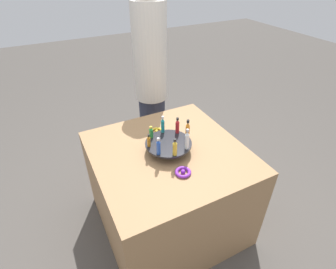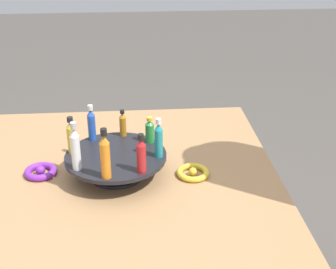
{
  "view_description": "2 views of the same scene",
  "coord_description": "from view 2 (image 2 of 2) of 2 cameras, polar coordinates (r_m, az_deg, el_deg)",
  "views": [
    {
      "loc": [
        -0.63,
        -1.23,
        1.84
      ],
      "look_at": [
        0.0,
        0.02,
        0.86
      ],
      "focal_mm": 28.0,
      "sensor_mm": 36.0,
      "label": 1
    },
    {
      "loc": [
        1.25,
        0.06,
        1.49
      ],
      "look_at": [
        0.05,
        0.16,
        0.89
      ],
      "focal_mm": 50.0,
      "sensor_mm": 36.0,
      "label": 2
    }
  ],
  "objects": [
    {
      "name": "display_stand",
      "position": [
        1.44,
        -6.35,
        -3.23
      ],
      "size": [
        0.31,
        0.31,
        0.07
      ],
      "color": "black",
      "rests_on": "party_table"
    },
    {
      "name": "ribbon_bow_purple",
      "position": [
        1.5,
        -15.27,
        -4.36
      ],
      "size": [
        0.1,
        0.1,
        0.03
      ],
      "color": "purple",
      "rests_on": "party_table"
    },
    {
      "name": "bottle_green",
      "position": [
        1.47,
        -2.24,
        0.47
      ],
      "size": [
        0.03,
        0.03,
        0.09
      ],
      "color": "#288438",
      "rests_on": "display_stand"
    },
    {
      "name": "ribbon_bow_gold",
      "position": [
        1.45,
        3.05,
        -4.65
      ],
      "size": [
        0.1,
        0.1,
        0.03
      ],
      "color": "gold",
      "rests_on": "party_table"
    },
    {
      "name": "bottle_gold",
      "position": [
        1.43,
        -11.68,
        -0.26
      ],
      "size": [
        0.03,
        0.03,
        0.12
      ],
      "color": "gold",
      "rests_on": "display_stand"
    },
    {
      "name": "bottle_amber",
      "position": [
        1.52,
        -5.53,
        1.3
      ],
      "size": [
        0.02,
        0.02,
        0.09
      ],
      "color": "#AD6B19",
      "rests_on": "display_stand"
    },
    {
      "name": "bottle_orange",
      "position": [
        1.28,
        -7.67,
        -2.56
      ],
      "size": [
        0.03,
        0.03,
        0.15
      ],
      "color": "orange",
      "rests_on": "display_stand"
    },
    {
      "name": "bottle_teal",
      "position": [
        1.38,
        -1.15,
        -0.61
      ],
      "size": [
        0.02,
        0.02,
        0.12
      ],
      "color": "teal",
      "rests_on": "display_stand"
    },
    {
      "name": "bottle_blue",
      "position": [
        1.5,
        -9.31,
        1.27
      ],
      "size": [
        0.03,
        0.03,
        0.12
      ],
      "color": "#234CAD",
      "rests_on": "display_stand"
    },
    {
      "name": "bottle_red",
      "position": [
        1.3,
        -3.28,
        -2.5
      ],
      "size": [
        0.03,
        0.03,
        0.12
      ],
      "color": "#B21E23",
      "rests_on": "display_stand"
    },
    {
      "name": "bottle_clear",
      "position": [
        1.34,
        -11.22,
        -1.63
      ],
      "size": [
        0.03,
        0.03,
        0.15
      ],
      "color": "silver",
      "rests_on": "display_stand"
    },
    {
      "name": "party_table",
      "position": [
        1.68,
        -5.63,
        -15.67
      ],
      "size": [
        1.0,
        1.0,
        0.73
      ],
      "color": "#9E754C",
      "rests_on": "ground_plane"
    }
  ]
}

